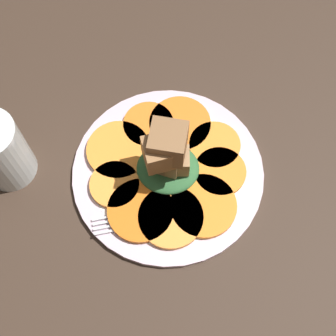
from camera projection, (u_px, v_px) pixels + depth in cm
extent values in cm
cube|color=#38281E|center=(168.00, 177.00, 68.10)|extent=(120.00, 120.00, 2.00)
cylinder|color=silver|center=(168.00, 173.00, 66.73)|extent=(27.21, 27.21, 1.00)
cylinder|color=white|center=(168.00, 172.00, 66.69)|extent=(21.77, 21.77, 1.00)
cylinder|color=orange|center=(141.00, 210.00, 63.35)|extent=(9.08, 9.08, 0.81)
cylinder|color=orange|center=(171.00, 217.00, 62.96)|extent=(8.87, 8.87, 0.81)
cylinder|color=orange|center=(203.00, 206.00, 63.62)|extent=(9.17, 9.17, 0.81)
cylinder|color=orange|center=(220.00, 175.00, 65.51)|extent=(7.37, 7.37, 0.81)
cylinder|color=orange|center=(215.00, 145.00, 67.40)|extent=(7.43, 7.43, 0.81)
cylinder|color=orange|center=(180.00, 124.00, 68.83)|extent=(9.09, 9.09, 0.81)
cylinder|color=orange|center=(148.00, 125.00, 68.78)|extent=(7.45, 7.45, 0.81)
cylinder|color=orange|center=(118.00, 150.00, 67.09)|extent=(9.15, 9.15, 0.81)
cylinder|color=orange|center=(115.00, 185.00, 64.89)|extent=(6.95, 6.95, 0.81)
ellipsoid|color=#2D6033|center=(168.00, 168.00, 65.32)|extent=(8.80, 7.92, 1.89)
cube|color=#9E754C|center=(177.00, 158.00, 63.08)|extent=(3.44, 3.44, 3.31)
cube|color=#9E754C|center=(165.00, 158.00, 63.06)|extent=(4.21, 4.21, 3.40)
cube|color=olive|center=(159.00, 153.00, 58.82)|extent=(4.85, 4.85, 3.85)
cube|color=brown|center=(164.00, 143.00, 58.17)|extent=(5.13, 5.13, 4.56)
cube|color=silver|center=(177.00, 211.00, 63.55)|extent=(11.24, 3.83, 0.40)
cube|color=silver|center=(131.00, 220.00, 63.02)|extent=(1.89, 2.57, 0.40)
cube|color=silver|center=(111.00, 231.00, 62.38)|extent=(4.40, 1.39, 0.40)
cube|color=silver|center=(110.00, 226.00, 62.64)|extent=(4.40, 1.39, 0.40)
cube|color=silver|center=(109.00, 222.00, 62.91)|extent=(4.40, 1.39, 0.40)
cube|color=silver|center=(108.00, 217.00, 63.18)|extent=(4.40, 1.39, 0.40)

